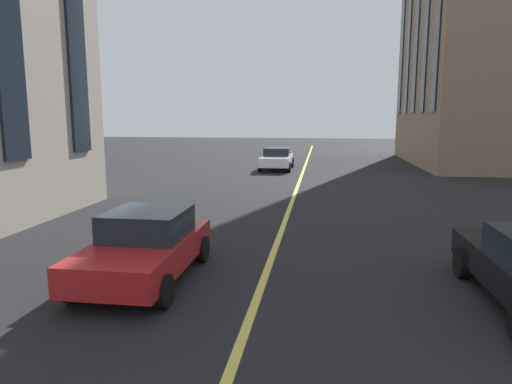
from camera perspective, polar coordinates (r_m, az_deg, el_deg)
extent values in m
cube|color=#D8C64C|center=(14.92, 3.76, -3.34)|extent=(80.00, 0.16, 0.01)
cube|color=silver|center=(29.04, 2.64, 4.01)|extent=(4.40, 1.80, 0.55)
cube|color=#19232D|center=(29.21, 2.69, 5.07)|extent=(1.85, 1.58, 0.50)
cylinder|color=black|center=(27.55, 4.13, 3.13)|extent=(0.64, 0.22, 0.64)
cylinder|color=black|center=(27.73, 0.56, 3.20)|extent=(0.64, 0.22, 0.64)
cylinder|color=black|center=(30.43, 4.52, 3.71)|extent=(0.64, 0.22, 0.64)
cylinder|color=black|center=(30.59, 1.29, 3.76)|extent=(0.64, 0.22, 0.64)
cylinder|color=black|center=(10.39, 24.44, -8.00)|extent=(0.64, 0.22, 0.64)
cube|color=#B21E1E|center=(9.54, -13.74, -7.33)|extent=(3.90, 1.75, 0.55)
cube|color=#19232D|center=(9.58, -13.43, -3.85)|extent=(1.64, 1.54, 0.55)
cylinder|color=black|center=(8.20, -11.51, -12.05)|extent=(0.60, 0.21, 0.60)
cylinder|color=black|center=(8.89, -21.95, -10.86)|extent=(0.60, 0.21, 0.60)
cylinder|color=black|center=(10.53, -6.77, -7.11)|extent=(0.60, 0.21, 0.60)
cylinder|color=black|center=(11.07, -15.26, -6.55)|extent=(0.60, 0.21, 0.60)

